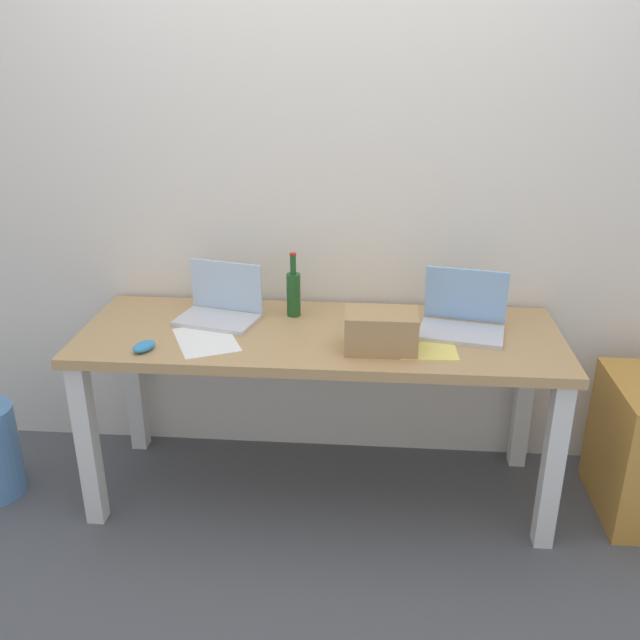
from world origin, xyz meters
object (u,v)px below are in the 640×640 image
(laptop_left, at_px, (220,307))
(computer_mouse, at_px, (144,346))
(laptop_right, at_px, (463,319))
(desk, at_px, (320,355))
(cardboard_box, at_px, (381,331))
(beer_bottle, at_px, (294,292))

(laptop_left, distance_m, computer_mouse, 0.39)
(laptop_left, bearing_deg, laptop_right, -2.99)
(laptop_left, height_order, laptop_right, laptop_right)
(desk, relative_size, cardboard_box, 7.12)
(computer_mouse, bearing_deg, beer_bottle, 61.72)
(cardboard_box, bearing_deg, beer_bottle, 139.56)
(laptop_left, xyz_separation_m, cardboard_box, (0.65, -0.24, 0.02))
(laptop_left, distance_m, beer_bottle, 0.30)
(desk, distance_m, laptop_left, 0.45)
(computer_mouse, relative_size, cardboard_box, 0.38)
(laptop_right, height_order, computer_mouse, laptop_right)
(desk, relative_size, laptop_right, 5.26)
(desk, xyz_separation_m, beer_bottle, (-0.12, 0.17, 0.20))
(laptop_right, relative_size, computer_mouse, 3.57)
(laptop_right, xyz_separation_m, computer_mouse, (-1.18, -0.27, -0.04))
(desk, bearing_deg, laptop_left, 166.64)
(desk, height_order, beer_bottle, beer_bottle)
(computer_mouse, height_order, cardboard_box, cardboard_box)
(desk, distance_m, computer_mouse, 0.68)
(beer_bottle, bearing_deg, cardboard_box, -40.44)
(laptop_left, distance_m, laptop_right, 0.97)
(laptop_right, bearing_deg, laptop_left, 177.01)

